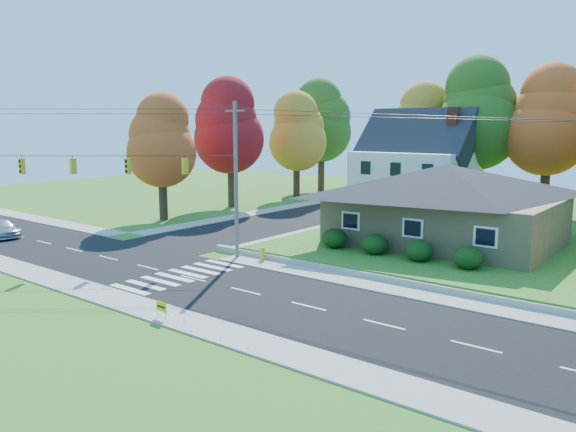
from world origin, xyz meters
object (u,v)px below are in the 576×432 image
object	(u,v)px
ranch_house	(446,203)
white_car	(357,202)
fire_hydrant	(262,254)
silver_sedan	(1,228)

from	to	relation	value
ranch_house	white_car	distance (m)	19.88
white_car	fire_hydrant	size ratio (longest dim) A/B	4.76
silver_sedan	white_car	distance (m)	32.92
ranch_house	silver_sedan	size ratio (longest dim) A/B	3.26
white_car	fire_hydrant	bearing A→B (deg)	-78.77
ranch_house	fire_hydrant	size ratio (longest dim) A/B	15.87
silver_sedan	fire_hydrant	distance (m)	22.03
white_car	fire_hydrant	xyz separation A→B (m)	(7.23, -23.44, -0.30)
silver_sedan	fire_hydrant	xyz separation A→B (m)	(21.07, 6.43, -0.23)
white_car	silver_sedan	bearing A→B (deg)	-120.76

